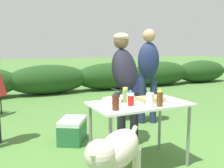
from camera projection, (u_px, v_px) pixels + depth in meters
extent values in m
plane|color=#477533|center=(139.00, 165.00, 2.91)|extent=(60.00, 60.00, 0.00)
ellipsoid|color=#1E4219|center=(49.00, 79.00, 7.32)|extent=(2.40, 0.90, 0.86)
ellipsoid|color=#1E4219|center=(110.00, 76.00, 8.18)|extent=(2.40, 0.90, 0.86)
ellipsoid|color=#1E4219|center=(160.00, 73.00, 9.04)|extent=(2.40, 0.90, 0.86)
ellipsoid|color=#1E4219|center=(201.00, 71.00, 9.90)|extent=(2.40, 0.90, 0.86)
cube|color=white|center=(139.00, 104.00, 2.81)|extent=(1.10, 0.64, 0.02)
cylinder|color=gray|center=(111.00, 152.00, 2.41)|extent=(0.04, 0.04, 0.71)
cylinder|color=gray|center=(188.00, 136.00, 2.83)|extent=(0.04, 0.04, 0.71)
cylinder|color=gray|center=(91.00, 134.00, 2.89)|extent=(0.04, 0.04, 0.71)
cylinder|color=gray|center=(160.00, 123.00, 3.31)|extent=(0.04, 0.04, 0.71)
cube|color=#9E9EA3|center=(150.00, 101.00, 2.86)|extent=(0.33, 0.24, 0.02)
cube|color=tan|center=(150.00, 98.00, 2.85)|extent=(0.29, 0.20, 0.04)
cylinder|color=white|center=(112.00, 100.00, 2.84)|extent=(0.23, 0.23, 0.04)
ellipsoid|color=silver|center=(127.00, 97.00, 2.96)|extent=(0.18, 0.18, 0.08)
cylinder|color=white|center=(150.00, 100.00, 2.62)|extent=(0.08, 0.08, 0.14)
cylinder|color=red|center=(131.00, 101.00, 2.66)|extent=(0.07, 0.07, 0.11)
cone|color=white|center=(131.00, 94.00, 2.65)|extent=(0.06, 0.06, 0.03)
cylinder|color=silver|center=(130.00, 98.00, 2.75)|extent=(0.08, 0.08, 0.13)
cone|color=#194793|center=(130.00, 91.00, 2.74)|extent=(0.07, 0.07, 0.04)
cylinder|color=olive|center=(125.00, 96.00, 2.80)|extent=(0.06, 0.06, 0.15)
cylinder|color=#D1CC47|center=(125.00, 89.00, 2.79)|extent=(0.06, 0.06, 0.03)
cylinder|color=#562314|center=(116.00, 103.00, 2.47)|extent=(0.07, 0.07, 0.15)
cone|color=black|center=(116.00, 93.00, 2.45)|extent=(0.06, 0.06, 0.04)
cylinder|color=brown|center=(160.00, 99.00, 2.62)|extent=(0.06, 0.06, 0.16)
cone|color=gold|center=(160.00, 90.00, 2.60)|extent=(0.05, 0.05, 0.04)
cylinder|color=black|center=(121.00, 120.00, 3.39)|extent=(0.12, 0.12, 0.76)
cylinder|color=black|center=(134.00, 118.00, 3.47)|extent=(0.12, 0.12, 0.76)
ellipsoid|color=black|center=(125.00, 70.00, 3.44)|extent=(0.38, 0.49, 0.67)
sphere|color=brown|center=(121.00, 42.00, 3.48)|extent=(0.21, 0.21, 0.21)
ellipsoid|color=tan|center=(121.00, 37.00, 3.48)|extent=(0.22, 0.22, 0.13)
cylinder|color=#232D4C|center=(142.00, 101.00, 4.48)|extent=(0.12, 0.12, 0.80)
cylinder|color=#232D4C|center=(153.00, 101.00, 4.50)|extent=(0.12, 0.12, 0.80)
ellipsoid|color=navy|center=(148.00, 61.00, 4.39)|extent=(0.45, 0.39, 0.65)
sphere|color=tan|center=(149.00, 35.00, 4.33)|extent=(0.22, 0.22, 0.22)
ellipsoid|color=beige|center=(119.00, 148.00, 1.97)|extent=(0.63, 0.60, 0.27)
sphere|color=beige|center=(100.00, 155.00, 1.64)|extent=(0.21, 0.21, 0.21)
cone|color=beige|center=(94.00, 156.00, 1.56)|extent=(0.19, 0.18, 0.15)
cylinder|color=beige|center=(133.00, 133.00, 2.29)|extent=(0.17, 0.16, 0.11)
cube|color=navy|center=(127.00, 98.00, 4.85)|extent=(0.50, 0.50, 0.03)
cube|color=navy|center=(136.00, 88.00, 4.58)|extent=(0.47, 0.20, 0.44)
cylinder|color=black|center=(124.00, 111.00, 4.61)|extent=(0.02, 0.02, 0.38)
cylinder|color=black|center=(141.00, 109.00, 4.81)|extent=(0.02, 0.02, 0.38)
cylinder|color=black|center=(113.00, 107.00, 4.95)|extent=(0.02, 0.02, 0.38)
cylinder|color=black|center=(130.00, 105.00, 5.15)|extent=(0.02, 0.02, 0.38)
cylinder|color=black|center=(117.00, 90.00, 4.71)|extent=(0.06, 0.41, 0.02)
cylinder|color=black|center=(137.00, 88.00, 4.94)|extent=(0.06, 0.41, 0.02)
cylinder|color=black|center=(1.00, 105.00, 5.11)|extent=(0.02, 0.02, 0.38)
cube|color=#286B3D|center=(72.00, 132.00, 3.61)|extent=(0.53, 0.58, 0.28)
cube|color=silver|center=(72.00, 121.00, 3.58)|extent=(0.53, 0.58, 0.06)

